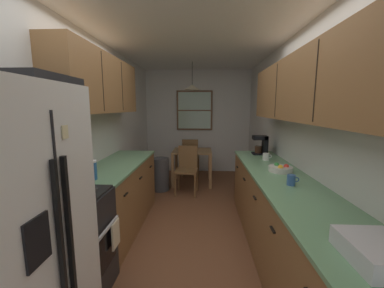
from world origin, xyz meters
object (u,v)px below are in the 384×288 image
at_px(microwave_over_range, 41,97).
at_px(mug_spare, 266,157).
at_px(dining_chair_far, 190,155).
at_px(mug_by_coffeemaker, 291,180).
at_px(table_serving_bowl, 188,149).
at_px(dish_rack, 378,252).
at_px(trash_bin, 160,174).
at_px(fruit_bowl, 281,168).
at_px(dining_chair_near, 187,167).
at_px(dining_table, 192,156).
at_px(storage_canister, 91,170).
at_px(stove_range, 69,245).
at_px(coffee_maker, 262,145).

relative_size(microwave_over_range, mug_spare, 5.04).
xyz_separation_m(dining_chair_far, mug_by_coffeemaker, (1.15, -3.29, 0.45)).
xyz_separation_m(microwave_over_range, table_serving_bowl, (0.92, 3.17, -0.96)).
distance_m(microwave_over_range, dish_rack, 2.34).
relative_size(trash_bin, dish_rack, 1.90).
distance_m(fruit_bowl, dish_rack, 1.62).
height_order(mug_spare, table_serving_bowl, mug_spare).
distance_m(dining_chair_near, mug_spare, 1.68).
relative_size(dining_table, dish_rack, 2.41).
bearing_deg(table_serving_bowl, fruit_bowl, -61.51).
xyz_separation_m(microwave_over_range, storage_canister, (0.11, 0.49, -0.72)).
distance_m(dining_table, dining_chair_far, 0.57).
bearing_deg(stove_range, dining_table, 73.92).
bearing_deg(storage_canister, mug_spare, 26.16).
xyz_separation_m(coffee_maker, table_serving_bowl, (-1.25, 1.26, -0.30)).
distance_m(dining_chair_near, mug_by_coffeemaker, 2.50).
bearing_deg(mug_by_coffeemaker, microwave_over_range, -168.88).
distance_m(mug_by_coffeemaker, table_serving_bowl, 3.00).
height_order(microwave_over_range, dining_chair_near, microwave_over_range).
height_order(trash_bin, dish_rack, dish_rack).
bearing_deg(dining_chair_far, mug_spare, -61.79).
distance_m(dining_table, mug_spare, 2.03).
bearing_deg(storage_canister, stove_range, -89.35).
distance_m(trash_bin, table_serving_bowl, 0.82).
distance_m(stove_range, fruit_bowl, 2.27).
xyz_separation_m(dining_chair_near, dish_rack, (1.15, -3.30, 0.45)).
relative_size(dining_table, storage_canister, 4.13).
xyz_separation_m(dining_chair_near, mug_spare, (1.19, -1.09, 0.45)).
xyz_separation_m(trash_bin, coffee_maker, (1.76, -0.78, 0.73)).
bearing_deg(dining_table, trash_bin, -143.87).
bearing_deg(trash_bin, mug_by_coffeemaker, -53.48).
xyz_separation_m(microwave_over_range, trash_bin, (0.41, 2.69, -1.39)).
bearing_deg(fruit_bowl, microwave_over_range, -157.35).
relative_size(storage_canister, fruit_bowl, 0.74).
bearing_deg(trash_bin, coffee_maker, -23.92).
xyz_separation_m(storage_canister, coffee_maker, (2.06, 1.42, 0.06)).
bearing_deg(fruit_bowl, trash_bin, 134.13).
relative_size(dining_chair_near, storage_canister, 4.54).
height_order(coffee_maker, mug_spare, coffee_maker).
bearing_deg(stove_range, dining_chair_near, 72.11).
xyz_separation_m(trash_bin, mug_by_coffeemaker, (1.69, -2.28, 0.63)).
height_order(dining_table, dining_chair_far, dining_chair_far).
height_order(microwave_over_range, table_serving_bowl, microwave_over_range).
bearing_deg(storage_canister, dish_rack, -31.35).
xyz_separation_m(dining_table, dining_chair_far, (-0.07, 0.56, -0.10)).
xyz_separation_m(storage_canister, mug_by_coffeemaker, (1.99, -0.08, -0.05)).
height_order(storage_canister, mug_by_coffeemaker, storage_canister).
relative_size(trash_bin, mug_spare, 5.17).
bearing_deg(fruit_bowl, dish_rack, -91.96).
distance_m(microwave_over_range, coffee_maker, 2.97).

